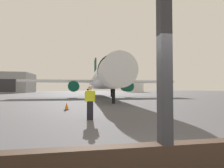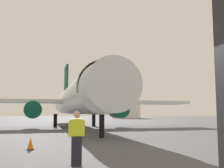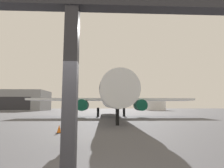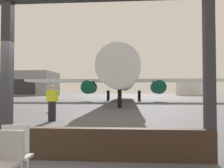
{
  "view_description": "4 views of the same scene",
  "coord_description": "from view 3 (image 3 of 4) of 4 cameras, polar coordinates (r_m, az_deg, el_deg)",
  "views": [
    {
      "loc": [
        -1.36,
        -2.67,
        1.58
      ],
      "look_at": [
        1.43,
        13.94,
        2.08
      ],
      "focal_mm": 26.91,
      "sensor_mm": 36.0,
      "label": 1
    },
    {
      "loc": [
        -2.13,
        -2.71,
        1.69
      ],
      "look_at": [
        2.96,
        16.89,
        3.9
      ],
      "focal_mm": 42.7,
      "sensor_mm": 36.0,
      "label": 2
    },
    {
      "loc": [
        0.49,
        -2.66,
        1.85
      ],
      "look_at": [
        1.15,
        12.03,
        3.67
      ],
      "focal_mm": 28.97,
      "sensor_mm": 36.0,
      "label": 3
    },
    {
      "loc": [
        2.63,
        -4.82,
        1.42
      ],
      "look_at": [
        1.13,
        15.73,
        2.09
      ],
      "focal_mm": 37.18,
      "sensor_mm": 36.0,
      "label": 4
    }
  ],
  "objects": [
    {
      "name": "ground_plane",
      "position": [
        42.7,
        -3.26,
        -9.52
      ],
      "size": [
        220.0,
        220.0,
        0.0
      ],
      "primitive_type": "plane",
      "color": "#4C4C51"
    },
    {
      "name": "airplane",
      "position": [
        32.0,
        -0.17,
        -4.39
      ],
      "size": [
        28.84,
        35.54,
        10.11
      ],
      "color": "silver",
      "rests_on": "ground"
    },
    {
      "name": "fuel_storage_tank",
      "position": [
        86.94,
        13.5,
        -6.32
      ],
      "size": [
        9.35,
        9.35,
        5.3
      ],
      "primitive_type": "cylinder",
      "color": "white",
      "rests_on": "ground"
    },
    {
      "name": "ground_crew_worker",
      "position": [
        8.89,
        -12.79,
        -13.01
      ],
      "size": [
        0.55,
        0.23,
        1.74
      ],
      "color": "black",
      "rests_on": "ground"
    },
    {
      "name": "window_frame",
      "position": [
        2.77,
        -13.47,
        -19.18
      ],
      "size": [
        8.72,
        0.24,
        3.61
      ],
      "color": "#38281E",
      "rests_on": "ground"
    },
    {
      "name": "traffic_cone",
      "position": [
        13.54,
        -16.35,
        -13.51
      ],
      "size": [
        0.36,
        0.36,
        0.56
      ],
      "color": "orange",
      "rests_on": "ground"
    },
    {
      "name": "distant_hangar",
      "position": [
        87.4,
        -27.81,
        -4.67
      ],
      "size": [
        24.78,
        15.02,
        8.47
      ],
      "color": "gray",
      "rests_on": "ground"
    }
  ]
}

